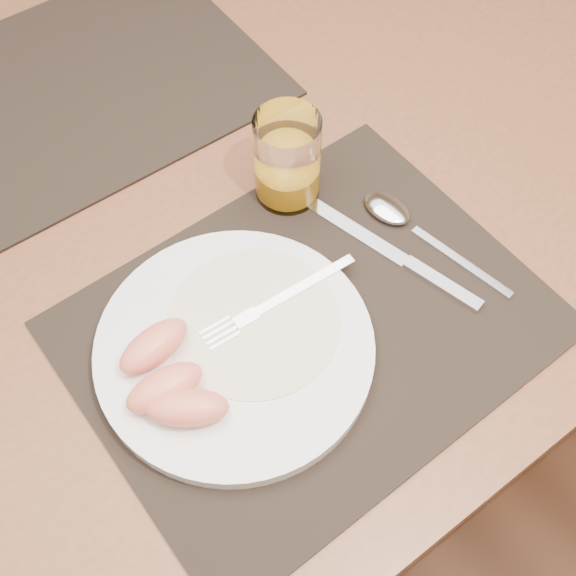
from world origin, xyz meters
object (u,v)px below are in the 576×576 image
Objects in this scene: table at (187,240)px; fork at (267,307)px; juice_glass at (287,162)px; spoon at (398,216)px; knife at (405,261)px; placemat_near at (309,326)px; plate at (235,348)px; placemat_far at (79,88)px.

table is 8.00× the size of fork.
juice_glass is at bearing -34.16° from table.
table is 0.21m from fork.
spoon is 0.13m from juice_glass.
knife is 2.01× the size of juice_glass.
plate reaches higher than placemat_near.
spoon reaches higher than placemat_far.
fork reaches higher than plate.
placemat_near is 0.44m from placemat_far.
fork is (-0.00, -0.41, 0.02)m from placemat_far.
table is 0.24m from placemat_far.
fork is 0.16m from knife.
plate is at bearing -96.67° from placemat_far.
plate reaches higher than table.
knife is 1.13× the size of spoon.
knife reaches higher than table.
table is 0.23m from plate.
juice_glass reaches higher than plate.
spoon is at bearing -54.47° from juice_glass.
spoon is (0.18, 0.01, -0.01)m from fork.
placemat_far is at bearing 89.99° from fork.
plate reaches higher than knife.
fork reaches higher than spoon.
spoon is (0.16, 0.05, 0.01)m from placemat_near.
knife is at bearing -122.54° from spoon.
knife is 0.06m from spoon.
placemat_far is 2.35× the size of spoon.
juice_glass is at bearing 105.72° from knife.
plate is (-0.08, 0.02, 0.01)m from placemat_near.
knife is (0.14, -0.22, 0.09)m from table.
spoon is at bearing 17.01° from placemat_near.
knife is at bearing -70.77° from placemat_far.
placemat_near is 0.05m from fork.
placemat_far is at bearing 111.01° from juice_glass.
placemat_near is at bearing -13.79° from plate.
juice_glass is (0.11, -0.29, 0.05)m from placemat_far.
spoon is (0.18, -0.39, 0.01)m from placemat_far.
plate is 2.51× the size of juice_glass.
placemat_near is at bearing -162.99° from spoon.
fork is at bearing 129.27° from placemat_near.
placemat_far is 0.42m from plate.
table is 0.18m from juice_glass.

